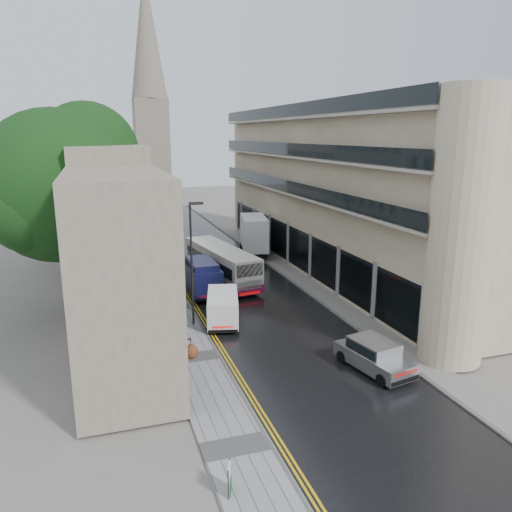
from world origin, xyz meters
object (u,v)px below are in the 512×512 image
tree_near (60,212)px  white_van (208,317)px  lamp_post_far (152,217)px  cream_bus (224,274)px  silver_hatchback (383,371)px  tree_far (72,199)px  white_lorry (244,239)px  navy_van (194,284)px  pedestrian (168,296)px  estate_sign (229,479)px  lamp_post_near (192,265)px

tree_near → white_van: (8.20, -5.73, -5.93)m
white_van → lamp_post_far: 20.56m
tree_near → white_van: 11.63m
cream_bus → silver_hatchback: cream_bus is taller
tree_far → lamp_post_far: bearing=12.9°
white_lorry → navy_van: 13.11m
cream_bus → navy_van: size_ratio=1.96×
white_van → pedestrian: 5.20m
silver_hatchback → white_lorry: bearing=76.7°
white_van → pedestrian: bearing=124.0°
estate_sign → navy_van: bearing=102.1°
silver_hatchback → lamp_post_near: size_ratio=0.56×
lamp_post_far → white_van: bearing=-81.3°
tree_near → white_lorry: size_ratio=1.84×
cream_bus → white_lorry: 10.58m
tree_far → white_van: 20.99m
white_lorry → pedestrian: bearing=-115.5°
cream_bus → silver_hatchback: 16.94m
cream_bus → estate_sign: cream_bus is taller
navy_van → tree_near: bearing=-179.3°
white_lorry → navy_van: size_ratio=1.42×
navy_van → estate_sign: (-2.75, -20.03, -0.73)m
pedestrian → lamp_post_far: lamp_post_far is taller
lamp_post_far → cream_bus: bearing=-67.6°
navy_van → estate_sign: navy_van is taller
navy_van → silver_hatchback: bearing=-68.6°
lamp_post_near → lamp_post_far: 18.93m
silver_hatchback → estate_sign: bearing=-162.2°
cream_bus → tree_far: bearing=124.1°
tree_near → silver_hatchback: (14.60, -14.88, -6.12)m
tree_near → white_van: bearing=-34.9°
cream_bus → white_lorry: bearing=55.2°
white_lorry → white_van: size_ratio=1.71×
pedestrian → lamp_post_near: 4.71m
cream_bus → white_lorry: (4.52, 9.55, 0.56)m
pedestrian → lamp_post_far: 15.74m
cream_bus → lamp_post_far: lamp_post_far is taller
pedestrian → lamp_post_near: bearing=104.0°
white_van → navy_van: navy_van is taller
pedestrian → cream_bus: bearing=-154.9°
navy_van → lamp_post_far: (-1.20, 14.38, 2.60)m
cream_bus → navy_van: bearing=-160.0°
tree_near → lamp_post_near: tree_near is taller
tree_near → cream_bus: (11.05, 1.67, -5.51)m
pedestrian → estate_sign: bearing=84.4°
tree_near → lamp_post_far: tree_near is taller
pedestrian → estate_sign: (-0.72, -18.98, -0.36)m
white_lorry → navy_van: (-7.10, -11.01, -0.62)m
silver_hatchback → estate_sign: 10.16m
tree_far → estate_sign: size_ratio=11.93×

